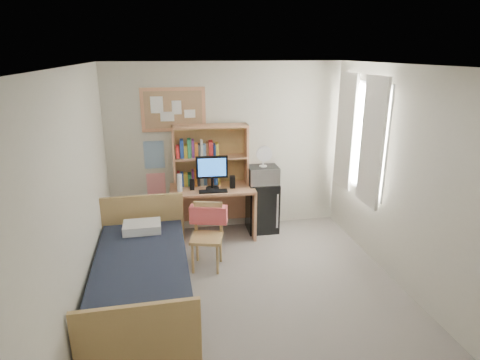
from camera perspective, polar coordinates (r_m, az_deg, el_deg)
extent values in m
cube|color=gray|center=(4.85, 2.20, -16.60)|extent=(3.60, 4.20, 0.02)
cube|color=white|center=(4.01, 2.65, 15.91)|extent=(3.60, 4.20, 0.02)
cube|color=beige|center=(6.23, -1.97, 4.53)|extent=(3.60, 0.04, 2.60)
cube|color=beige|center=(2.48, 14.01, -18.17)|extent=(3.60, 0.04, 2.60)
cube|color=beige|center=(4.24, -22.05, -3.27)|extent=(0.04, 4.20, 2.60)
cube|color=beige|center=(4.96, 23.09, -0.42)|extent=(0.04, 4.20, 2.60)
cube|color=white|center=(5.86, 16.68, 5.94)|extent=(0.10, 1.40, 1.70)
cube|color=white|center=(5.51, 18.27, 5.05)|extent=(0.04, 0.55, 1.70)
cube|color=white|center=(6.20, 14.77, 6.72)|extent=(0.04, 0.55, 1.70)
cube|color=#A47E56|center=(6.04, -9.45, 9.86)|extent=(0.94, 0.03, 0.64)
cube|color=#2866A2|center=(6.17, -12.11, 3.52)|extent=(0.30, 0.01, 0.42)
cube|color=red|center=(6.30, -11.84, -0.62)|extent=(0.28, 0.01, 0.36)
cube|color=tan|center=(6.16, -3.91, -4.53)|extent=(1.28, 0.68, 0.79)
cube|color=tan|center=(5.26, -4.77, -8.15)|extent=(0.53, 0.53, 0.87)
cube|color=black|center=(6.36, 3.15, -3.75)|extent=(0.47, 0.47, 0.79)
cube|color=black|center=(4.72, -13.69, -14.01)|extent=(1.07, 2.09, 0.57)
cube|color=tan|center=(6.03, -4.20, 3.51)|extent=(1.13, 0.33, 0.92)
cube|color=black|center=(5.89, -3.99, 1.02)|extent=(0.47, 0.06, 0.50)
cube|color=black|center=(5.83, -3.84, -1.60)|extent=(0.42, 0.15, 0.02)
cube|color=black|center=(5.93, -6.85, -0.66)|extent=(0.07, 0.07, 0.16)
cube|color=black|center=(5.96, -1.09, -0.28)|extent=(0.08, 0.08, 0.19)
cylinder|color=white|center=(5.87, -8.61, -0.39)|extent=(0.08, 0.08, 0.26)
cube|color=#E25656|center=(5.35, -4.50, -4.92)|extent=(0.52, 0.28, 0.24)
cube|color=#BDBCC1|center=(6.17, 3.28, 0.76)|extent=(0.46, 0.35, 0.26)
cylinder|color=white|center=(6.09, 3.32, 3.27)|extent=(0.24, 0.24, 0.30)
cube|color=white|center=(5.22, -13.76, -6.50)|extent=(0.47, 0.33, 0.11)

